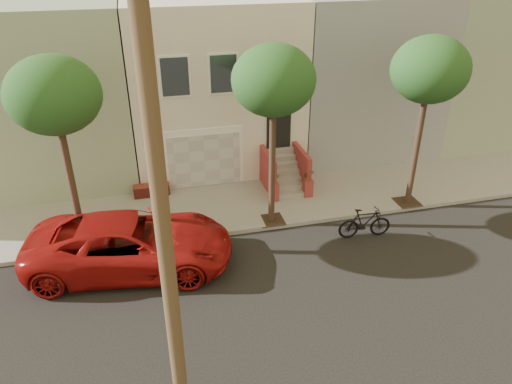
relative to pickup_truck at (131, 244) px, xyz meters
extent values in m
plane|color=black|center=(3.93, -2.51, -0.87)|extent=(90.00, 90.00, 0.00)
cube|color=gray|center=(3.93, 2.84, -0.80)|extent=(40.00, 3.70, 0.15)
cube|color=beige|center=(3.93, 8.69, 2.78)|extent=(7.00, 8.00, 7.00)
cube|color=gray|center=(-2.87, 8.69, 2.78)|extent=(6.50, 8.00, 7.00)
cube|color=gray|center=(10.73, 8.69, 2.78)|extent=(6.50, 8.00, 7.00)
cube|color=gray|center=(17.23, 8.69, 2.78)|extent=(6.50, 8.00, 7.00)
cube|color=white|center=(3.03, 4.71, 0.53)|extent=(3.20, 0.12, 2.50)
cube|color=beige|center=(3.03, 4.65, 0.43)|extent=(2.90, 0.06, 2.20)
cube|color=gray|center=(3.03, 2.84, -0.71)|extent=(3.20, 3.70, 0.02)
cube|color=maroon|center=(0.83, 4.39, -0.50)|extent=(1.40, 0.45, 0.44)
cube|color=black|center=(6.13, 4.66, 1.68)|extent=(1.00, 0.06, 2.00)
cube|color=#3F4751|center=(2.13, 4.66, 3.88)|extent=(1.00, 0.06, 1.40)
cube|color=white|center=(2.13, 4.68, 3.88)|extent=(1.15, 0.05, 1.55)
cube|color=#3F4751|center=(3.93, 4.66, 3.88)|extent=(1.00, 0.06, 1.40)
cube|color=white|center=(3.93, 4.68, 3.88)|extent=(1.15, 0.05, 1.55)
cube|color=#3F4751|center=(5.73, 4.66, 3.88)|extent=(1.00, 0.06, 1.40)
cube|color=white|center=(5.73, 4.68, 3.88)|extent=(1.15, 0.05, 1.55)
cube|color=gray|center=(6.13, 2.87, -0.62)|extent=(1.20, 0.28, 0.20)
cube|color=gray|center=(6.13, 3.15, -0.42)|extent=(1.20, 0.28, 0.20)
cube|color=gray|center=(6.13, 3.43, -0.22)|extent=(1.20, 0.28, 0.20)
cube|color=gray|center=(6.13, 3.71, -0.02)|extent=(1.20, 0.28, 0.20)
cube|color=gray|center=(6.13, 3.99, 0.18)|extent=(1.20, 0.28, 0.20)
cube|color=gray|center=(6.13, 4.27, 0.38)|extent=(1.20, 0.28, 0.20)
cube|color=gray|center=(6.13, 4.55, 0.58)|extent=(1.20, 0.28, 0.20)
cube|color=maroon|center=(5.43, 3.71, 0.08)|extent=(0.18, 1.96, 1.60)
cube|color=maroon|center=(6.83, 3.71, 0.08)|extent=(0.18, 1.96, 1.60)
cube|color=maroon|center=(5.43, 2.83, -0.37)|extent=(0.35, 0.35, 0.70)
imported|color=#1F491A|center=(5.43, 2.83, 0.20)|extent=(0.40, 0.35, 0.45)
cube|color=maroon|center=(6.83, 2.83, -0.37)|extent=(0.35, 0.35, 0.70)
imported|color=#1F491A|center=(6.83, 2.83, 0.20)|extent=(0.41, 0.35, 0.45)
cube|color=#2D2116|center=(-1.57, 1.39, -0.72)|extent=(0.90, 0.90, 0.02)
cylinder|color=#312316|center=(-1.57, 1.39, 1.38)|extent=(0.22, 0.22, 4.20)
ellipsoid|color=#1F491A|center=(-1.57, 1.39, 4.43)|extent=(2.70, 2.57, 2.29)
cube|color=#2D2116|center=(4.93, 1.39, -0.72)|extent=(0.90, 0.90, 0.02)
cylinder|color=#312316|center=(4.93, 1.39, 1.38)|extent=(0.22, 0.22, 4.20)
ellipsoid|color=#1F491A|center=(4.93, 1.39, 4.43)|extent=(2.70, 2.57, 2.29)
cube|color=#2D2116|center=(10.43, 1.39, -0.72)|extent=(0.90, 0.90, 0.02)
cylinder|color=#312316|center=(10.43, 1.39, 1.38)|extent=(0.22, 0.22, 4.20)
ellipsoid|color=#1F491A|center=(10.43, 1.39, 4.43)|extent=(2.70, 2.57, 2.29)
cylinder|color=#4C3823|center=(0.93, -5.71, 4.13)|extent=(0.30, 0.30, 10.00)
imported|color=maroon|center=(0.00, 0.00, 0.00)|extent=(6.64, 3.82, 1.74)
imported|color=black|center=(7.83, -0.20, -0.31)|extent=(1.90, 0.69, 1.12)
camera|label=1|loc=(0.80, -12.82, 8.42)|focal=33.45mm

